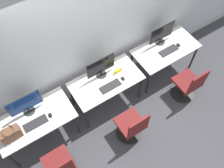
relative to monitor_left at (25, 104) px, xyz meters
name	(u,v)px	position (x,y,z in m)	size (l,w,h in m)	color
ground_plane	(116,113)	(1.37, -0.51, -0.96)	(20.00, 20.00, 0.00)	#3D3D42
wall_back	(90,38)	(1.37, 0.28, 0.44)	(12.00, 0.05, 2.80)	silver
desk_left	(35,121)	(0.00, -0.18, -0.31)	(1.27, 0.67, 0.73)	silver
monitor_left	(25,104)	(0.00, 0.00, 0.00)	(0.54, 0.19, 0.44)	#2D2D2D
keyboard_left	(36,123)	(0.00, -0.26, -0.22)	(0.39, 0.15, 0.02)	#262628
mouse_left	(50,115)	(0.25, -0.27, -0.22)	(0.06, 0.09, 0.03)	black
office_chair_left	(60,167)	(0.01, -0.96, -0.60)	(0.48, 0.48, 0.89)	black
desk_center	(106,83)	(1.37, -0.18, -0.31)	(1.27, 0.67, 0.73)	silver
monitor_center	(101,67)	(1.37, -0.02, 0.00)	(0.54, 0.19, 0.44)	#2D2D2D
keyboard_center	(110,86)	(1.37, -0.32, -0.22)	(0.39, 0.15, 0.02)	#262628
mouse_center	(123,78)	(1.64, -0.31, -0.22)	(0.06, 0.09, 0.03)	black
office_chair_center	(132,127)	(1.36, -1.03, -0.60)	(0.48, 0.48, 0.89)	black
desk_right	(165,51)	(2.73, -0.18, -0.31)	(1.27, 0.67, 0.73)	silver
monitor_right	(162,34)	(2.73, 0.01, 0.00)	(0.54, 0.19, 0.44)	#2D2D2D
keyboard_right	(169,51)	(2.73, -0.25, -0.22)	(0.39, 0.15, 0.02)	#262628
mouse_right	(178,45)	(2.98, -0.25, -0.22)	(0.06, 0.09, 0.03)	black
office_chair_right	(188,85)	(2.75, -0.92, -0.60)	(0.48, 0.48, 0.89)	black
handbag	(11,134)	(-0.38, -0.28, -0.12)	(0.30, 0.18, 0.25)	brown
placard_center	(118,71)	(1.65, -0.14, -0.19)	(0.16, 0.03, 0.08)	yellow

